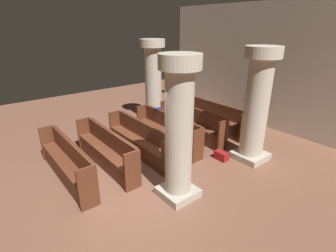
{
  "coord_description": "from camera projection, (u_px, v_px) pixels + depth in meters",
  "views": [
    {
      "loc": [
        4.99,
        -2.78,
        3.73
      ],
      "look_at": [
        -0.82,
        1.89,
        0.75
      ],
      "focal_mm": 27.32,
      "sensor_mm": 36.0,
      "label": 1
    }
  ],
  "objects": [
    {
      "name": "pew_row_2",
      "position": [
        167.0,
        129.0,
        8.33
      ],
      "size": [
        2.93,
        0.46,
        1.01
      ],
      "color": "brown",
      "rests_on": "ground"
    },
    {
      "name": "pillar_aisle_side",
      "position": [
        257.0,
        104.0,
        7.03
      ],
      "size": [
        0.95,
        0.95,
        3.22
      ],
      "color": "#B6AD9A",
      "rests_on": "ground"
    },
    {
      "name": "pew_row_0",
      "position": [
        212.0,
        115.0,
        9.6
      ],
      "size": [
        2.93,
        0.47,
        1.01
      ],
      "color": "brown",
      "rests_on": "ground"
    },
    {
      "name": "pew_row_3",
      "position": [
        139.0,
        138.0,
        7.7
      ],
      "size": [
        2.93,
        0.47,
        1.01
      ],
      "color": "brown",
      "rests_on": "ground"
    },
    {
      "name": "back_wall",
      "position": [
        271.0,
        68.0,
        9.32
      ],
      "size": [
        10.0,
        0.16,
        4.5
      ],
      "primitive_type": "cube",
      "color": "beige",
      "rests_on": "ground"
    },
    {
      "name": "hymn_book",
      "position": [
        158.0,
        109.0,
        8.79
      ],
      "size": [
        0.15,
        0.21,
        0.04
      ],
      "primitive_type": "cube",
      "color": "navy",
      "rests_on": "pew_row_2"
    },
    {
      "name": "ground_plane",
      "position": [
        131.0,
        179.0,
        6.61
      ],
      "size": [
        19.2,
        19.2,
        0.0
      ],
      "primitive_type": "plane",
      "color": "brown"
    },
    {
      "name": "pew_row_4",
      "position": [
        106.0,
        148.0,
        7.06
      ],
      "size": [
        2.93,
        0.46,
        1.01
      ],
      "color": "brown",
      "rests_on": "ground"
    },
    {
      "name": "pillar_far_side",
      "position": [
        153.0,
        80.0,
        10.14
      ],
      "size": [
        0.95,
        0.95,
        3.22
      ],
      "color": "#B6AD9A",
      "rests_on": "ground"
    },
    {
      "name": "lectern",
      "position": [
        249.0,
        116.0,
        9.8
      ],
      "size": [
        0.48,
        0.45,
        1.08
      ],
      "color": "brown",
      "rests_on": "ground"
    },
    {
      "name": "pew_row_1",
      "position": [
        191.0,
        122.0,
        8.96
      ],
      "size": [
        2.93,
        0.46,
        1.01
      ],
      "color": "brown",
      "rests_on": "ground"
    },
    {
      "name": "pew_row_5",
      "position": [
        66.0,
        160.0,
        6.43
      ],
      "size": [
        2.93,
        0.47,
        1.01
      ],
      "color": "brown",
      "rests_on": "ground"
    },
    {
      "name": "kneeler_box_red",
      "position": [
        221.0,
        156.0,
        7.53
      ],
      "size": [
        0.41,
        0.24,
        0.25
      ],
      "primitive_type": "cube",
      "color": "maroon",
      "rests_on": "ground"
    },
    {
      "name": "pillar_aisle_rear",
      "position": [
        179.0,
        129.0,
        5.37
      ],
      "size": [
        0.86,
        0.86,
        3.22
      ],
      "color": "#B6AD9A",
      "rests_on": "ground"
    }
  ]
}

